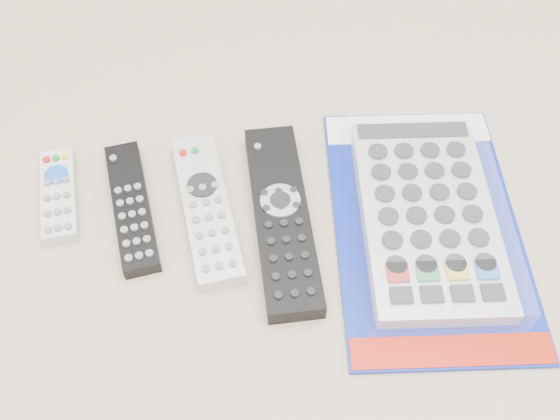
{
  "coord_description": "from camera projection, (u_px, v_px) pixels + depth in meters",
  "views": [
    {
      "loc": [
        -0.01,
        -0.39,
        0.6
      ],
      "look_at": [
        0.04,
        0.02,
        0.01
      ],
      "focal_mm": 40.0,
      "sensor_mm": 36.0,
      "label": 1
    }
  ],
  "objects": [
    {
      "name": "remote_small_grey",
      "position": [
        59.0,
        195.0,
        0.73
      ],
      "size": [
        0.05,
        0.13,
        0.02
      ],
      "rotation": [
        0.0,
        0.0,
        0.12
      ],
      "color": "silver",
      "rests_on": "ground"
    },
    {
      "name": "remote_slim_black",
      "position": [
        132.0,
        207.0,
        0.72
      ],
      "size": [
        0.07,
        0.19,
        0.02
      ],
      "rotation": [
        0.0,
        0.0,
        0.16
      ],
      "color": "black",
      "rests_on": "ground"
    },
    {
      "name": "remote_silver_dvd",
      "position": [
        207.0,
        208.0,
        0.72
      ],
      "size": [
        0.08,
        0.21,
        0.02
      ],
      "rotation": [
        0.0,
        0.0,
        0.13
      ],
      "color": "silver",
      "rests_on": "ground"
    },
    {
      "name": "remote_large_black",
      "position": [
        282.0,
        217.0,
        0.71
      ],
      "size": [
        0.06,
        0.26,
        0.03
      ],
      "rotation": [
        0.0,
        0.0,
        0.02
      ],
      "color": "black",
      "rests_on": "ground"
    },
    {
      "name": "jumbo_remote_packaged",
      "position": [
        428.0,
        213.0,
        0.71
      ],
      "size": [
        0.24,
        0.36,
        0.05
      ],
      "rotation": [
        0.0,
        0.0,
        -0.08
      ],
      "color": "#0D2298",
      "rests_on": "ground"
    }
  ]
}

